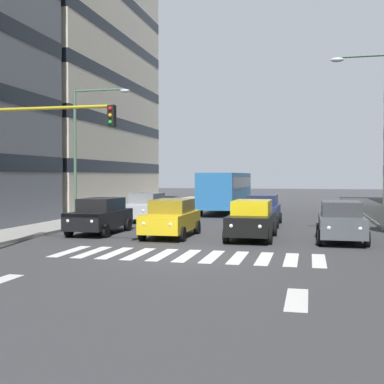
{
  "coord_description": "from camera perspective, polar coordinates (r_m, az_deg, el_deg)",
  "views": [
    {
      "loc": [
        -4.19,
        17.13,
        2.83
      ],
      "look_at": [
        1.18,
        -5.77,
        2.05
      ],
      "focal_mm": 47.15,
      "sensor_mm": 36.0,
      "label": 1
    }
  ],
  "objects": [
    {
      "name": "bus_behind_traffic",
      "position": [
        38.29,
        3.88,
        0.45
      ],
      "size": [
        2.78,
        10.5,
        3.0
      ],
      "color": "#286BAD",
      "rests_on": "ground_plane"
    },
    {
      "name": "lane_arrow_0",
      "position": [
        11.97,
        11.77,
        -11.8
      ],
      "size": [
        0.5,
        2.2,
        0.01
      ],
      "primitive_type": "cube",
      "color": "silver",
      "rests_on": "ground_plane"
    },
    {
      "name": "car_1",
      "position": [
        22.45,
        6.77,
        -3.09
      ],
      "size": [
        2.02,
        4.44,
        1.72
      ],
      "color": "black",
      "rests_on": "ground_plane"
    },
    {
      "name": "street_lamp_right",
      "position": [
        28.39,
        -12.13,
        5.69
      ],
      "size": [
        3.28,
        0.28,
        7.46
      ],
      "color": "#4C6B56",
      "rests_on": "sidewalk_right"
    },
    {
      "name": "car_row2_1",
      "position": [
        28.79,
        7.96,
        -1.99
      ],
      "size": [
        2.02,
        4.44,
        1.72
      ],
      "color": "navy",
      "rests_on": "ground_plane"
    },
    {
      "name": "ground_plane",
      "position": [
        17.86,
        -0.55,
        -7.22
      ],
      "size": [
        180.0,
        180.0,
        0.0
      ],
      "primitive_type": "plane",
      "color": "#38383A"
    },
    {
      "name": "building_right_block_0",
      "position": [
        44.78,
        -14.97,
        11.59
      ],
      "size": [
        11.86,
        19.43,
        20.83
      ],
      "color": "beige",
      "rests_on": "ground_plane"
    },
    {
      "name": "car_0",
      "position": [
        22.43,
        16.5,
        -3.15
      ],
      "size": [
        2.02,
        4.44,
        1.72
      ],
      "color": "#474C51",
      "rests_on": "ground_plane"
    },
    {
      "name": "car_2",
      "position": [
        23.17,
        -2.35,
        -2.92
      ],
      "size": [
        2.02,
        4.44,
        1.72
      ],
      "color": "gold",
      "rests_on": "ground_plane"
    },
    {
      "name": "car_row2_0",
      "position": [
        31.21,
        -5.19,
        -1.68
      ],
      "size": [
        2.02,
        4.44,
        1.72
      ],
      "color": "#B2B7BC",
      "rests_on": "ground_plane"
    },
    {
      "name": "crosswalk_markings",
      "position": [
        17.86,
        -0.55,
        -7.21
      ],
      "size": [
        9.45,
        2.8,
        0.01
      ],
      "color": "silver",
      "rests_on": "ground_plane"
    },
    {
      "name": "traffic_light_gantry",
      "position": [
        19.74,
        -17.94,
        4.46
      ],
      "size": [
        4.94,
        0.36,
        5.5
      ],
      "color": "#AD991E",
      "rests_on": "ground_plane"
    },
    {
      "name": "car_3",
      "position": [
        24.87,
        -10.35,
        -2.62
      ],
      "size": [
        2.02,
        4.44,
        1.72
      ],
      "color": "black",
      "rests_on": "ground_plane"
    }
  ]
}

